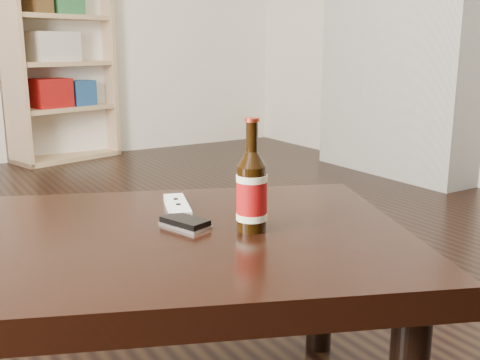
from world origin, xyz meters
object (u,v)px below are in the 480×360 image
bookshelf (56,59)px  coffee_table (117,262)px  phone (185,223)px  remote (177,206)px  beer_bottle (252,192)px

bookshelf → coffee_table: size_ratio=1.02×
phone → remote: remote is taller
bookshelf → phone: size_ratio=11.72×
beer_bottle → remote: (-0.07, 0.23, -0.08)m
beer_bottle → bookshelf: bearing=82.2°
bookshelf → coffee_table: bearing=-118.4°
coffee_table → beer_bottle: (0.27, -0.13, 0.15)m
bookshelf → remote: (-0.55, -3.29, -0.29)m
bookshelf → phone: 3.48m
bookshelf → remote: bearing=-115.5°
remote → bookshelf: bearing=99.2°
phone → bookshelf: bearing=62.1°
phone → remote: (0.04, 0.13, 0.00)m
coffee_table → beer_bottle: bearing=-25.5°
phone → remote: bearing=53.8°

